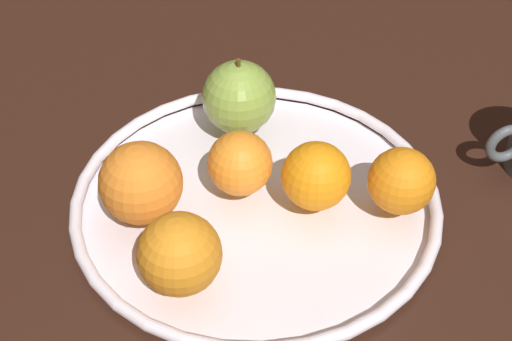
% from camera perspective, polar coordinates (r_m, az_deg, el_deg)
% --- Properties ---
extents(ground_plane, '(1.63, 1.63, 0.04)m').
position_cam_1_polar(ground_plane, '(0.74, 0.00, -3.89)').
color(ground_plane, '#311B12').
extents(fruit_bowl, '(0.36, 0.36, 0.02)m').
position_cam_1_polar(fruit_bowl, '(0.72, 0.00, -2.29)').
color(fruit_bowl, white).
rests_on(fruit_bowl, ground_plane).
extents(apple, '(0.08, 0.08, 0.09)m').
position_cam_1_polar(apple, '(0.77, -1.32, 5.69)').
color(apple, '#85A541').
rests_on(apple, fruit_bowl).
extents(orange_front_right, '(0.06, 0.06, 0.06)m').
position_cam_1_polar(orange_front_right, '(0.69, 11.19, -0.80)').
color(orange_front_right, orange).
rests_on(orange_front_right, fruit_bowl).
extents(orange_front_left, '(0.06, 0.06, 0.06)m').
position_cam_1_polar(orange_front_left, '(0.70, -1.25, 0.56)').
color(orange_front_left, orange).
rests_on(orange_front_left, fruit_bowl).
extents(orange_back_left, '(0.07, 0.07, 0.07)m').
position_cam_1_polar(orange_back_left, '(0.69, 4.67, -0.43)').
color(orange_back_left, orange).
rests_on(orange_back_left, fruit_bowl).
extents(orange_center, '(0.07, 0.07, 0.07)m').
position_cam_1_polar(orange_center, '(0.62, -5.94, -6.46)').
color(orange_center, orange).
rests_on(orange_center, fruit_bowl).
extents(orange_back_right, '(0.08, 0.08, 0.08)m').
position_cam_1_polar(orange_back_right, '(0.68, -8.94, -0.80)').
color(orange_back_right, orange).
rests_on(orange_back_right, fruit_bowl).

